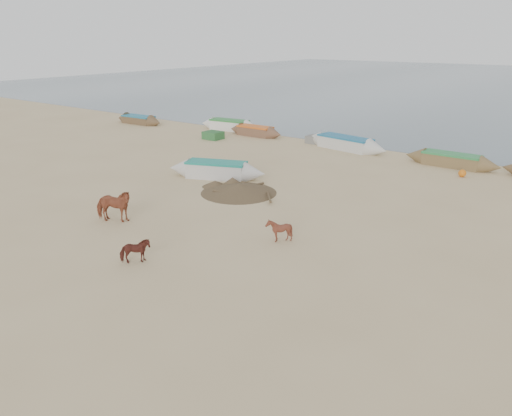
# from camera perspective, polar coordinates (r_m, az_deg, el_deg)

# --- Properties ---
(ground) EXTENTS (140.00, 140.00, 0.00)m
(ground) POSITION_cam_1_polar(r_m,az_deg,el_deg) (18.35, -7.52, -6.25)
(ground) COLOR tan
(ground) RESTS_ON ground
(cow_adult) EXTENTS (1.93, 1.52, 1.48)m
(cow_adult) POSITION_cam_1_polar(r_m,az_deg,el_deg) (22.73, -16.00, 0.24)
(cow_adult) COLOR brown
(cow_adult) RESTS_ON ground
(calf_front) EXTENTS (0.96, 0.87, 0.96)m
(calf_front) POSITION_cam_1_polar(r_m,az_deg,el_deg) (19.87, 2.64, -2.55)
(calf_front) COLOR #5B2A1D
(calf_front) RESTS_ON ground
(calf_right) EXTENTS (1.00, 1.09, 0.93)m
(calf_right) POSITION_cam_1_polar(r_m,az_deg,el_deg) (18.51, -13.63, -4.86)
(calf_right) COLOR #59251D
(calf_right) RESTS_ON ground
(near_canoe) EXTENTS (5.85, 3.30, 0.97)m
(near_canoe) POSITION_cam_1_polar(r_m,az_deg,el_deg) (28.85, -4.55, 4.37)
(near_canoe) COLOR beige
(near_canoe) RESTS_ON ground
(debris_pile) EXTENTS (4.77, 4.77, 0.48)m
(debris_pile) POSITION_cam_1_polar(r_m,az_deg,el_deg) (26.10, -1.99, 2.26)
(debris_pile) COLOR brown
(debris_pile) RESTS_ON ground
(waterline_canoes) EXTENTS (56.57, 4.26, 0.93)m
(waterline_canoes) POSITION_cam_1_polar(r_m,az_deg,el_deg) (35.52, 13.72, 6.62)
(waterline_canoes) COLOR brown
(waterline_canoes) RESTS_ON ground
(beach_clutter) EXTENTS (45.73, 4.98, 0.64)m
(beach_clutter) POSITION_cam_1_polar(r_m,az_deg,el_deg) (33.45, 22.35, 4.72)
(beach_clutter) COLOR #2B6030
(beach_clutter) RESTS_ON ground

